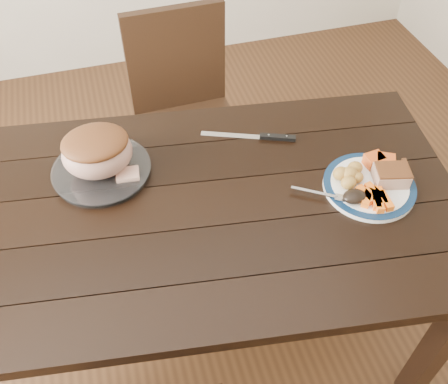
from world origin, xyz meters
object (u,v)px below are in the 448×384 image
object	(u,v)px
dining_table	(198,224)
chair_far	(185,108)
pork_slice	(391,176)
roast_joint	(97,153)
serving_platter	(102,171)
dinner_plate	(369,186)
fork	(325,195)
carving_knife	(266,137)

from	to	relation	value
dining_table	chair_far	world-z (taller)	chair_far
dining_table	pork_slice	bearing A→B (deg)	-8.66
pork_slice	roast_joint	distance (m)	0.89
dining_table	chair_far	xyz separation A→B (m)	(0.13, 0.74, -0.13)
serving_platter	pork_slice	world-z (taller)	pork_slice
dinner_plate	fork	size ratio (longest dim) A/B	1.76
fork	carving_knife	bearing A→B (deg)	136.91
dining_table	carving_knife	size ratio (longest dim) A/B	5.62
pork_slice	fork	bearing A→B (deg)	179.66
serving_platter	carving_knife	distance (m)	0.55
dining_table	chair_far	distance (m)	0.76
roast_joint	carving_knife	xyz separation A→B (m)	(0.55, 0.01, -0.08)
chair_far	serving_platter	distance (m)	0.69
chair_far	fork	bearing A→B (deg)	104.83
pork_slice	fork	size ratio (longest dim) A/B	0.63
serving_platter	fork	bearing A→B (deg)	-25.34
dinner_plate	fork	xyz separation A→B (m)	(-0.15, -0.00, 0.01)
dining_table	pork_slice	distance (m)	0.61
chair_far	roast_joint	bearing A→B (deg)	52.49
chair_far	pork_slice	bearing A→B (deg)	117.17
pork_slice	carving_knife	distance (m)	0.43
dinner_plate	pork_slice	bearing A→B (deg)	-4.76
chair_far	dinner_plate	bearing A→B (deg)	113.92
dining_table	serving_platter	distance (m)	0.34
chair_far	serving_platter	size ratio (longest dim) A/B	3.10
chair_far	serving_platter	world-z (taller)	chair_far
dining_table	serving_platter	xyz separation A→B (m)	(-0.25, 0.21, 0.10)
chair_far	pork_slice	size ratio (longest dim) A/B	9.37
serving_platter	roast_joint	world-z (taller)	roast_joint
pork_slice	carving_knife	world-z (taller)	pork_slice
carving_knife	roast_joint	bearing A→B (deg)	-156.61
pork_slice	fork	distance (m)	0.21
dinner_plate	serving_platter	distance (m)	0.83
dining_table	carving_knife	bearing A→B (deg)	36.76
serving_platter	carving_knife	bearing A→B (deg)	1.30
dining_table	roast_joint	world-z (taller)	roast_joint
dining_table	fork	size ratio (longest dim) A/B	10.77
dining_table	carving_knife	distance (m)	0.38
dining_table	pork_slice	world-z (taller)	pork_slice
chair_far	fork	distance (m)	0.90
chair_far	carving_knife	bearing A→B (deg)	106.41
dining_table	dinner_plate	bearing A→B (deg)	-9.12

